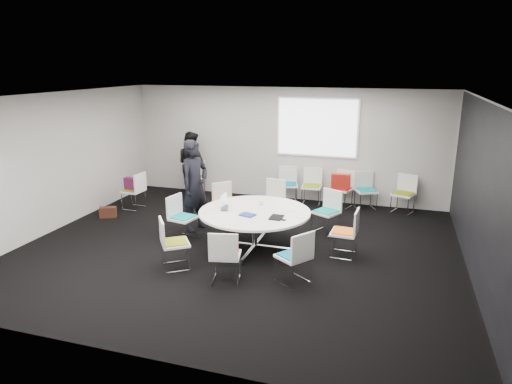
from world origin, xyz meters
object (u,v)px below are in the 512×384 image
(chair_ring_b, at_px, (326,220))
(chair_person_back, at_px, (195,184))
(chair_back_d, at_px, (365,198))
(laptop, at_px, (227,208))
(brown_bag, at_px, (108,212))
(chair_back_b, at_px, (311,193))
(chair_back_c, at_px, (341,196))
(chair_back_a, at_px, (288,191))
(chair_spare_left, at_px, (134,198))
(chair_ring_f, at_px, (175,253))
(chair_ring_e, at_px, (183,226))
(chair_ring_g, at_px, (226,265))
(chair_back_e, at_px, (403,201))
(cup, at_px, (261,203))
(chair_ring_c, at_px, (273,207))
(chair_ring_d, at_px, (226,211))
(maroon_bag, at_px, (133,184))
(person_main, at_px, (195,186))
(person_back, at_px, (192,164))
(chair_ring_a, at_px, (344,241))
(chair_ring_h, at_px, (294,267))
(conference_table, at_px, (255,222))

(chair_ring_b, distance_m, chair_person_back, 4.23)
(chair_back_d, bearing_deg, laptop, 28.59)
(chair_person_back, relative_size, brown_bag, 2.44)
(chair_back_b, height_order, chair_back_c, same)
(chair_back_a, height_order, chair_spare_left, same)
(chair_ring_f, height_order, chair_spare_left, same)
(chair_spare_left, height_order, brown_bag, chair_spare_left)
(chair_ring_e, xyz_separation_m, chair_ring_g, (1.44, -1.44, 0.00))
(chair_ring_g, relative_size, chair_spare_left, 1.00)
(chair_back_e, relative_size, cup, 9.78)
(chair_ring_c, height_order, chair_back_e, same)
(chair_back_c, bearing_deg, chair_back_a, 18.57)
(chair_ring_d, bearing_deg, maroon_bag, -53.05)
(chair_ring_b, xyz_separation_m, chair_person_back, (-3.78, 1.90, 0.00))
(chair_ring_c, relative_size, person_main, 0.47)
(chair_ring_c, bearing_deg, person_back, -19.35)
(chair_ring_c, relative_size, person_back, 0.52)
(chair_ring_f, height_order, laptop, chair_ring_f)
(chair_ring_b, bearing_deg, chair_back_e, -100.74)
(chair_back_a, height_order, chair_back_c, same)
(chair_ring_a, height_order, chair_ring_b, same)
(chair_ring_c, distance_m, chair_spare_left, 3.36)
(person_back, bearing_deg, laptop, 149.75)
(chair_ring_c, xyz_separation_m, person_main, (-1.36, -1.08, 0.67))
(chair_back_c, relative_size, person_main, 0.47)
(chair_ring_b, relative_size, chair_person_back, 1.00)
(chair_ring_c, relative_size, chair_person_back, 1.00)
(chair_person_back, distance_m, person_back, 0.59)
(chair_back_d, relative_size, chair_back_e, 1.00)
(maroon_bag, bearing_deg, laptop, -26.55)
(chair_ring_c, height_order, chair_person_back, same)
(chair_person_back, xyz_separation_m, person_main, (1.15, -2.48, 0.67))
(chair_ring_h, bearing_deg, chair_back_b, 42.63)
(chair_back_a, bearing_deg, chair_back_c, 163.35)
(chair_ring_c, distance_m, maroon_bag, 3.39)
(chair_ring_g, bearing_deg, chair_ring_c, 79.05)
(person_main, bearing_deg, chair_ring_g, -126.13)
(chair_spare_left, relative_size, person_back, 0.52)
(chair_back_e, bearing_deg, person_main, 51.18)
(chair_ring_a, bearing_deg, person_back, 59.88)
(chair_ring_h, distance_m, chair_spare_left, 5.19)
(chair_ring_b, bearing_deg, person_back, 3.48)
(chair_ring_f, height_order, chair_back_e, same)
(chair_ring_e, xyz_separation_m, maroon_bag, (-2.01, 1.45, 0.34))
(chair_back_d, bearing_deg, brown_bag, -1.04)
(chair_ring_d, bearing_deg, chair_back_c, 175.19)
(chair_ring_h, bearing_deg, person_main, 90.08)
(conference_table, xyz_separation_m, chair_back_e, (2.65, 3.05, -0.25))
(conference_table, relative_size, brown_bag, 5.72)
(chair_ring_f, height_order, chair_ring_h, same)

